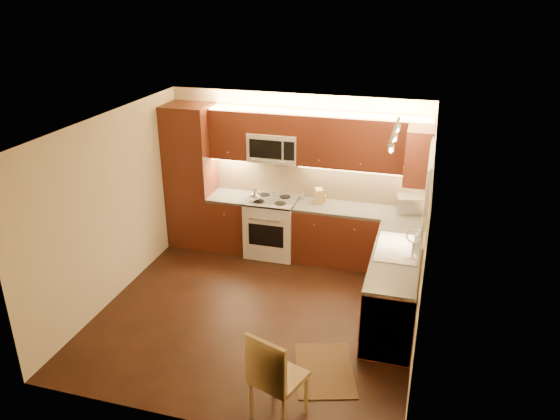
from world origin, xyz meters
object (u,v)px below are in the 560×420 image
(microwave, at_px, (274,147))
(toaster_oven, at_px, (411,204))
(sink, at_px, (398,243))
(soap_bottle, at_px, (419,237))
(stove, at_px, (272,226))
(knife_block, at_px, (319,196))
(dining_chair, at_px, (279,375))
(kettle, at_px, (255,195))

(microwave, xyz_separation_m, toaster_oven, (2.07, -0.00, -0.70))
(toaster_oven, bearing_deg, sink, -104.15)
(toaster_oven, bearing_deg, microwave, 169.22)
(soap_bottle, bearing_deg, microwave, 160.48)
(toaster_oven, distance_m, soap_bottle, 1.07)
(stove, bearing_deg, sink, -29.36)
(stove, bearing_deg, knife_block, 7.15)
(microwave, xyz_separation_m, soap_bottle, (2.24, -1.06, -0.72))
(soap_bottle, height_order, dining_chair, soap_bottle)
(soap_bottle, relative_size, dining_chair, 0.20)
(microwave, bearing_deg, sink, -32.21)
(sink, height_order, toaster_oven, toaster_oven)
(dining_chair, bearing_deg, sink, 87.07)
(stove, relative_size, kettle, 4.71)
(stove, relative_size, dining_chair, 0.90)
(sink, bearing_deg, stove, 150.64)
(sink, height_order, dining_chair, sink)
(microwave, relative_size, dining_chair, 0.74)
(soap_bottle, bearing_deg, kettle, 168.12)
(kettle, bearing_deg, stove, 33.92)
(microwave, height_order, toaster_oven, microwave)
(dining_chair, bearing_deg, soap_bottle, 84.07)
(knife_block, bearing_deg, dining_chair, -106.85)
(microwave, distance_m, knife_block, 1.00)
(stove, xyz_separation_m, soap_bottle, (2.24, -0.92, 0.54))
(toaster_oven, xyz_separation_m, soap_bottle, (0.16, -1.06, -0.02))
(soap_bottle, distance_m, dining_chair, 2.76)
(kettle, relative_size, dining_chair, 0.19)
(sink, distance_m, dining_chair, 2.47)
(stove, bearing_deg, toaster_oven, 3.70)
(sink, relative_size, kettle, 4.40)
(soap_bottle, xyz_separation_m, dining_chair, (-1.16, -2.45, -0.49))
(toaster_oven, bearing_deg, dining_chair, -116.59)
(toaster_oven, height_order, knife_block, toaster_oven)
(stove, relative_size, toaster_oven, 2.24)
(microwave, bearing_deg, toaster_oven, -0.03)
(microwave, distance_m, sink, 2.48)
(microwave, xyz_separation_m, knife_block, (0.71, -0.05, -0.70))
(dining_chair, bearing_deg, kettle, 131.24)
(soap_bottle, bearing_deg, dining_chair, -109.45)
(stove, distance_m, knife_block, 0.91)
(stove, xyz_separation_m, sink, (2.00, -1.12, 0.52))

